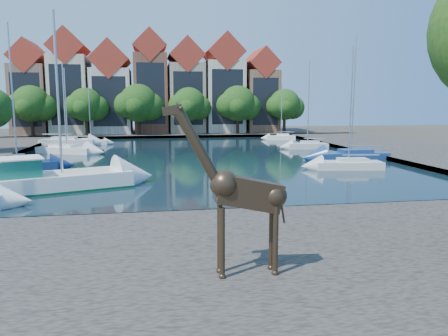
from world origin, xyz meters
name	(u,v)px	position (x,y,z in m)	size (l,w,h in m)	color
ground	(241,218)	(0.00, 0.00, 0.00)	(160.00, 160.00, 0.00)	#38332B
water_basin	(193,157)	(0.00, 24.00, 0.04)	(38.00, 50.00, 0.08)	black
near_quay	(283,265)	(0.00, -7.00, 0.25)	(50.00, 14.00, 0.50)	#4D4843
far_quay	(175,133)	(0.00, 56.00, 0.25)	(60.00, 16.00, 0.50)	#4D4843
right_quay	(415,151)	(25.00, 24.00, 0.25)	(14.00, 52.00, 0.50)	#4D4843
townhouse_west_end	(33,91)	(-23.00, 55.99, 7.36)	(5.44, 9.18, 14.93)	brown
townhouse_west_mid	(71,86)	(-17.00, 55.99, 8.23)	(5.94, 9.18, 16.79)	beige
townhouse_west_inner	(111,92)	(-10.50, 55.99, 7.35)	(6.43, 9.18, 15.15)	silver
townhouse_center	(151,86)	(-4.00, 55.99, 8.36)	(5.44, 9.18, 16.93)	brown
townhouse_east_inner	(186,90)	(2.00, 55.99, 7.73)	(5.94, 9.18, 15.79)	tan
townhouse_east_mid	(223,88)	(8.50, 55.99, 8.10)	(6.43, 9.18, 16.65)	beige
townhouse_east_end	(259,94)	(15.00, 55.99, 7.11)	(5.44, 9.18, 14.43)	brown
far_tree_far_west	(32,105)	(-21.90, 50.49, 5.18)	(7.28, 5.60, 7.68)	#332114
far_tree_west	(86,106)	(-13.91, 50.49, 5.08)	(6.76, 5.20, 7.36)	#332114
far_tree_mid_west	(139,104)	(-5.89, 50.49, 5.29)	(7.80, 6.00, 8.00)	#332114
far_tree_mid_east	(190,105)	(2.10, 50.49, 5.13)	(7.02, 5.40, 7.52)	#332114
far_tree_east	(238,105)	(10.11, 50.49, 5.24)	(7.54, 5.80, 7.84)	#332114
far_tree_far_east	(285,106)	(18.09, 50.49, 5.08)	(6.76, 5.20, 7.36)	#332114
giraffe_statue	(240,193)	(-1.71, -8.12, 2.98)	(3.52, 0.60, 5.05)	#36281B
motorsailer	(34,178)	(-11.42, 7.87, 0.93)	(11.38, 6.80, 11.06)	white
sailboat_left_b	(17,164)	(-15.00, 17.16, 0.65)	(6.45, 3.20, 11.71)	navy
sailboat_left_c	(67,148)	(-13.33, 29.43, 0.61)	(6.73, 4.72, 9.76)	white
sailboat_left_d	(91,141)	(-12.00, 39.13, 0.57)	(4.20, 1.52, 8.25)	white
sailboat_left_e	(68,141)	(-14.90, 39.10, 0.67)	(7.00, 2.96, 9.86)	silver
sailboat_right_a	(348,163)	(12.00, 13.48, 0.59)	(5.74, 2.69, 10.05)	silver
sailboat_right_b	(351,154)	(15.00, 19.19, 0.63)	(6.99, 2.54, 11.66)	navy
sailboat_right_c	(307,144)	(14.32, 29.42, 0.63)	(4.88, 2.05, 10.41)	silver
sailboat_right_d	(281,136)	(14.95, 42.26, 0.59)	(4.45, 2.52, 8.18)	white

